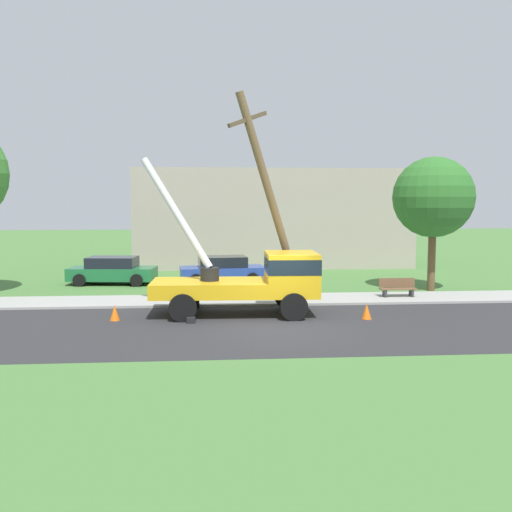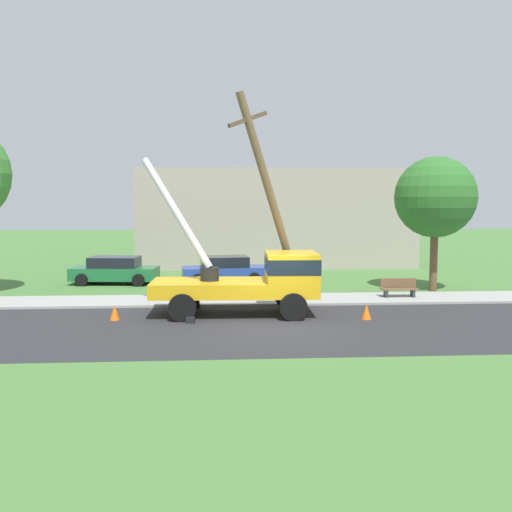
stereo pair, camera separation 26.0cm
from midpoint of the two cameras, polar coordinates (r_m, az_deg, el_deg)
name	(u,v)px [view 2 (the right image)]	position (r m, az deg, el deg)	size (l,w,h in m)	color
ground_plane	(254,280)	(31.27, 0.02, -2.40)	(120.00, 120.00, 0.00)	#477538
road_asphalt	(276,327)	(19.49, 2.41, -7.14)	(80.00, 7.82, 0.01)	#2B2B2D
sidewalk_strip	(264,300)	(24.63, 1.07, -4.39)	(80.00, 2.71, 0.10)	#9E9E99
utility_truck	(257,278)	(21.46, 0.45, -2.17)	(6.76, 3.21, 5.98)	gold
leaning_utility_pole	(271,199)	(22.93, 1.88, 5.74)	(3.39, 2.07, 8.55)	brown
traffic_cone_ahead	(366,312)	(21.13, 11.36, -5.49)	(0.36, 0.36, 0.56)	orange
traffic_cone_behind	(115,312)	(21.18, -13.64, -5.52)	(0.36, 0.36, 0.56)	orange
parked_sedan_green	(115,270)	(30.53, -13.74, -1.40)	(4.56, 2.30, 1.42)	#1E6638
parked_sedan_blue	(224,270)	(29.93, -2.94, -1.38)	(4.56, 2.30, 1.42)	#263F99
park_bench	(399,289)	(25.83, 14.42, -3.18)	(1.60, 0.45, 0.90)	brown
roadside_tree_far	(435,198)	(28.38, 17.79, 5.59)	(3.83, 3.83, 6.40)	brown
lowrise_building_backdrop	(275,218)	(38.59, 2.09, 3.84)	(18.00, 6.00, 6.40)	#A5998C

